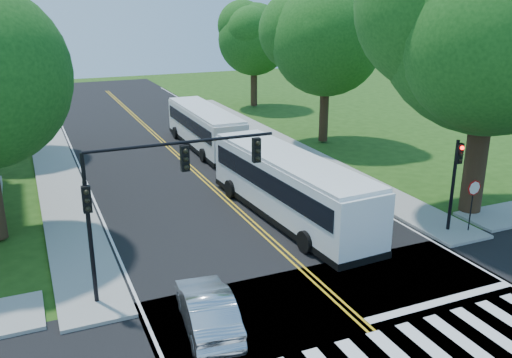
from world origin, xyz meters
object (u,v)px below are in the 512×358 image
bus_follow (205,127)px  dark_sedan (301,172)px  signal_nw (154,183)px  hatchback (207,309)px  bus_lead (289,186)px  signal_ne (455,174)px  suv (345,201)px

bus_follow → dark_sedan: 10.64m
signal_nw → hatchback: signal_nw is taller
bus_follow → dark_sedan: (2.69, -10.26, -0.89)m
hatchback → bus_follow: bearing=-101.4°
bus_lead → bus_follow: size_ratio=1.09×
signal_ne → bus_follow: size_ratio=0.38×
signal_ne → bus_follow: 20.52m
dark_sedan → bus_follow: bearing=-80.7°
signal_ne → dark_sedan: 10.13m
signal_ne → hatchback: signal_ne is taller
signal_ne → hatchback: 13.69m
signal_nw → suv: signal_nw is taller
signal_nw → signal_ne: 14.13m
signal_nw → signal_ne: signal_nw is taller
bus_lead → signal_nw: bearing=27.5°
bus_lead → bus_follow: 14.97m
bus_lead → suv: bus_lead is taller
suv → dark_sedan: dark_sedan is taller
signal_ne → signal_nw: bearing=-180.0°
hatchback → dark_sedan: (10.15, 12.41, -0.04)m
signal_ne → bus_follow: (-5.71, 19.66, -1.37)m
hatchback → signal_nw: bearing=-66.8°
bus_lead → hatchback: bus_lead is taller
bus_follow → hatchback: 23.88m
signal_nw → dark_sedan: signal_nw is taller
dark_sedan → signal_ne: bearing=102.4°
signal_nw → suv: 12.18m
bus_lead → suv: size_ratio=2.76×
bus_lead → signal_ne: bearing=139.4°
signal_nw → bus_follow: (8.34, 19.67, -2.78)m
signal_nw → bus_follow: signal_nw is taller
bus_follow → suv: bus_follow is taller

